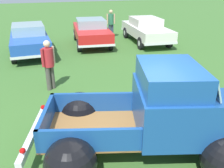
# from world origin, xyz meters

# --- Properties ---
(ground_plane) EXTENTS (80.00, 80.00, 0.00)m
(ground_plane) POSITION_xyz_m (0.00, 0.00, 0.00)
(ground_plane) COLOR #3D6B2D
(vintage_pickup_truck) EXTENTS (4.98, 3.72, 1.96)m
(vintage_pickup_truck) POSITION_xyz_m (0.37, -0.11, 0.76)
(vintage_pickup_truck) COLOR black
(vintage_pickup_truck) RESTS_ON ground
(show_car_0) EXTENTS (1.87, 4.52, 1.43)m
(show_car_0) POSITION_xyz_m (-2.03, 8.67, 0.78)
(show_car_0) COLOR black
(show_car_0) RESTS_ON ground
(show_car_1) EXTENTS (2.36, 4.43, 1.43)m
(show_car_1) POSITION_xyz_m (1.35, 9.42, 0.78)
(show_car_1) COLOR black
(show_car_1) RESTS_ON ground
(show_car_2) EXTENTS (2.26, 4.66, 1.43)m
(show_car_2) POSITION_xyz_m (4.54, 8.90, 0.78)
(show_car_2) COLOR black
(show_car_2) RESTS_ON ground
(spectator_0) EXTENTS (0.54, 0.41, 1.74)m
(spectator_0) POSITION_xyz_m (2.98, 10.75, 1.00)
(spectator_0) COLOR navy
(spectator_0) RESTS_ON ground
(spectator_1) EXTENTS (0.48, 0.47, 1.68)m
(spectator_1) POSITION_xyz_m (-1.50, 3.84, 0.96)
(spectator_1) COLOR #4C4742
(spectator_1) RESTS_ON ground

